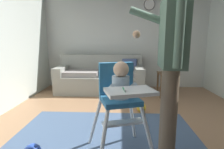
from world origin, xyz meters
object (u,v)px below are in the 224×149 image
sippy_cup (170,70)px  couch (101,78)px  toy_ball (141,107)px  adult_standing (171,62)px  side_table (168,79)px  wall_clock (149,5)px  high_chair (120,91)px

sippy_cup → couch: bearing=167.3°
toy_ball → adult_standing: bearing=-84.8°
side_table → wall_clock: size_ratio=1.93×
adult_standing → wall_clock: size_ratio=6.40×
couch → high_chair: 2.51m
adult_standing → wall_clock: (0.23, 2.96, 1.09)m
couch → toy_ball: 1.55m
side_table → wall_clock: wall_clock is taller
side_table → high_chair: bearing=-115.8°
high_chair → sippy_cup: bearing=136.3°
sippy_cup → wall_clock: 1.75m
side_table → sippy_cup: (0.04, 0.00, 0.19)m
adult_standing → wall_clock: 3.16m
side_table → wall_clock: (-0.32, 0.82, 1.69)m
adult_standing → side_table: bearing=-99.9°
couch → sippy_cup: bearing=77.3°
high_chair → toy_ball: 1.36m
couch → high_chair: (0.47, -2.44, 0.36)m
adult_standing → sippy_cup: (0.59, 2.14, -0.41)m
high_chair → toy_ball: high_chair is taller
couch → sippy_cup: size_ratio=20.08×
adult_standing → side_table: size_ratio=3.32×
couch → side_table: couch is taller
couch → toy_ball: size_ratio=12.61×
sippy_cup → wall_clock: bearing=113.9°
couch → high_chair: size_ratio=2.03×
adult_standing → toy_ball: adult_standing is taller
adult_standing → toy_ball: (-0.11, 1.20, -0.90)m
adult_standing → wall_clock: bearing=-89.9°
high_chair → wall_clock: 3.31m
wall_clock → toy_ball: bearing=-100.9°
couch → high_chair: bearing=10.8°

